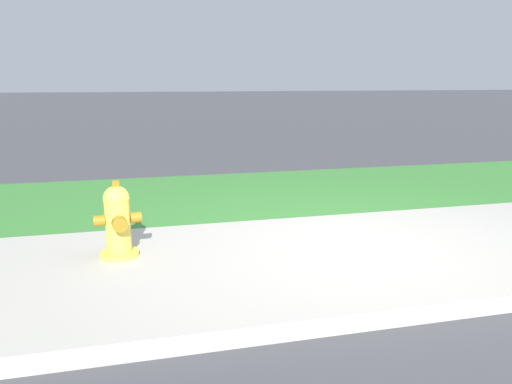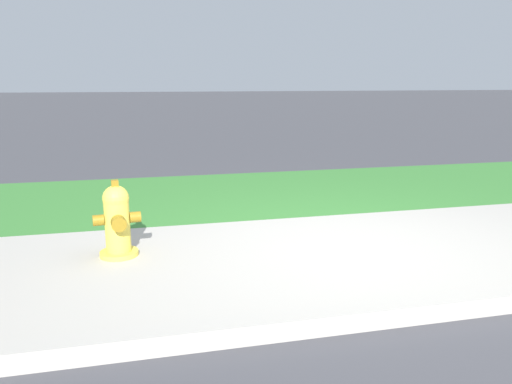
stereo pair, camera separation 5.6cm
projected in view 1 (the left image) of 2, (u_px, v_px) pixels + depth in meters
ground_plane at (349, 253)px, 4.29m from camera, size 120.00×120.00×0.00m
sidewalk_pavement at (349, 252)px, 4.29m from camera, size 18.00×2.28×0.01m
grass_verge at (270, 191)px, 6.64m from camera, size 18.00×2.70×0.01m
street_curb at (432, 308)px, 3.12m from camera, size 18.00×0.16×0.12m
fire_hydrant_mid_block at (118, 222)px, 4.10m from camera, size 0.39×0.37×0.66m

